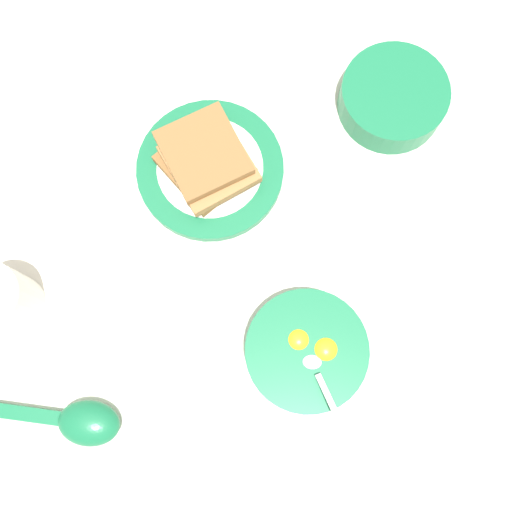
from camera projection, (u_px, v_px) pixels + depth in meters
name	position (u px, v px, depth m)	size (l,w,h in m)	color
ground_plane	(215.00, 227.00, 0.78)	(3.00, 3.00, 0.00)	silver
egg_bowl	(306.00, 351.00, 0.72)	(0.15, 0.15, 0.07)	#196B42
toast_plate	(210.00, 169.00, 0.79)	(0.19, 0.19, 0.02)	#196B42
toast_sandwich	(206.00, 161.00, 0.76)	(0.14, 0.15, 0.04)	brown
soup_spoon	(77.00, 421.00, 0.71)	(0.18, 0.06, 0.03)	#196B42
congee_bowl	(393.00, 97.00, 0.79)	(0.14, 0.14, 0.05)	#196B42
drinking_cup	(0.00, 300.00, 0.71)	(0.08, 0.08, 0.09)	silver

